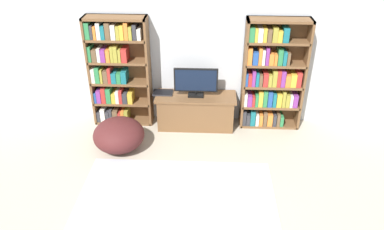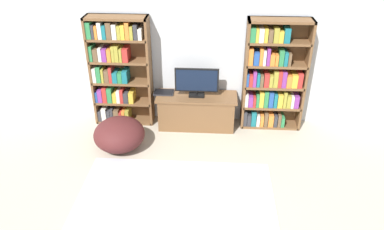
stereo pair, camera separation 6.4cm
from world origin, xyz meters
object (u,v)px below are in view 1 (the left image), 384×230
at_px(tv_stand, 196,111).
at_px(bookshelf_right, 271,77).
at_px(television, 196,82).
at_px(beanbag_ottoman, 119,135).
at_px(bookshelf_left, 116,70).
at_px(laptop, 163,93).

bearing_deg(tv_stand, bookshelf_right, 5.60).
relative_size(bookshelf_right, television, 2.60).
bearing_deg(television, beanbag_ottoman, -147.77).
relative_size(bookshelf_left, tv_stand, 1.38).
relative_size(bookshelf_right, laptop, 5.61).
distance_m(bookshelf_left, television, 1.25).
height_order(bookshelf_right, beanbag_ottoman, bookshelf_right).
xyz_separation_m(laptop, beanbag_ottoman, (-0.57, -0.75, -0.33)).
xyz_separation_m(bookshelf_left, beanbag_ottoman, (0.15, -0.81, -0.67)).
bearing_deg(laptop, beanbag_ottoman, -127.22).
xyz_separation_m(tv_stand, television, (-0.00, -0.00, 0.51)).
height_order(bookshelf_left, bookshelf_right, same).
height_order(tv_stand, beanbag_ottoman, tv_stand).
bearing_deg(television, bookshelf_left, 174.63).
distance_m(bookshelf_left, bookshelf_right, 2.39).
relative_size(laptop, beanbag_ottoman, 0.42).
bearing_deg(bookshelf_right, tv_stand, -174.40).
bearing_deg(beanbag_ottoman, television, 32.23).
bearing_deg(television, laptop, 173.31).
relative_size(bookshelf_left, bookshelf_right, 1.00).
xyz_separation_m(bookshelf_left, television, (1.24, -0.12, -0.11)).
relative_size(bookshelf_right, tv_stand, 1.38).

